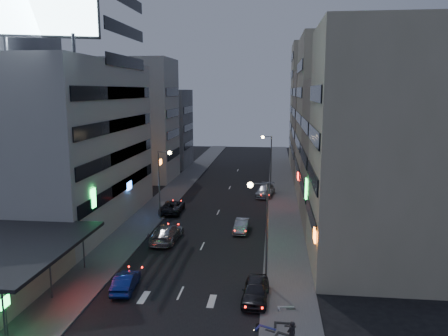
% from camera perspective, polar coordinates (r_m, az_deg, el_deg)
% --- Properties ---
extents(ground, '(180.00, 180.00, 0.00)m').
position_cam_1_polar(ground, '(30.44, -7.41, -19.19)').
color(ground, black).
rests_on(ground, ground).
extents(sidewalk_left, '(4.00, 120.00, 0.12)m').
position_cam_1_polar(sidewalk_left, '(59.49, -7.95, -4.40)').
color(sidewalk_left, '#4C4C4F').
rests_on(sidewalk_left, ground).
extents(sidewalk_right, '(4.00, 120.00, 0.12)m').
position_cam_1_polar(sidewalk_right, '(57.66, 7.69, -4.86)').
color(sidewalk_right, '#4C4C4F').
rests_on(sidewalk_right, ground).
extents(white_building, '(14.00, 24.00, 18.00)m').
position_cam_1_polar(white_building, '(51.83, -20.70, 2.96)').
color(white_building, '#ADADA9').
rests_on(white_building, ground).
extents(shophouse_near, '(10.00, 11.00, 20.00)m').
position_cam_1_polar(shophouse_near, '(37.47, 19.34, 2.09)').
color(shophouse_near, '#BBAE92').
rests_on(shophouse_near, ground).
extents(shophouse_mid, '(11.00, 12.00, 16.00)m').
position_cam_1_polar(shophouse_mid, '(49.00, 16.87, 1.62)').
color(shophouse_mid, gray).
rests_on(shophouse_mid, ground).
extents(shophouse_far, '(10.00, 14.00, 22.00)m').
position_cam_1_polar(shophouse_far, '(61.40, 14.43, 6.18)').
color(shophouse_far, '#BBAE92').
rests_on(shophouse_far, ground).
extents(far_left_a, '(11.00, 10.00, 20.00)m').
position_cam_1_polar(far_left_a, '(74.28, -10.88, 6.17)').
color(far_left_a, '#ADADA9').
rests_on(far_left_a, ground).
extents(far_left_b, '(12.00, 10.00, 15.00)m').
position_cam_1_polar(far_left_b, '(87.05, -8.58, 5.13)').
color(far_left_b, gray).
rests_on(far_left_b, ground).
extents(far_right_a, '(11.00, 12.00, 18.00)m').
position_cam_1_polar(far_right_a, '(76.45, 13.24, 5.43)').
color(far_right_a, gray).
rests_on(far_right_a, ground).
extents(far_right_b, '(12.00, 12.00, 24.00)m').
position_cam_1_polar(far_right_b, '(90.25, 12.63, 8.04)').
color(far_right_b, '#BBAE92').
rests_on(far_right_b, ground).
extents(billboard, '(9.52, 3.75, 6.20)m').
position_cam_1_polar(billboard, '(41.33, -23.28, 18.80)').
color(billboard, '#595B60').
rests_on(billboard, white_building).
extents(street_lamp_right_near, '(1.60, 0.44, 8.02)m').
position_cam_1_polar(street_lamp_right_near, '(33.11, 4.97, -6.59)').
color(street_lamp_right_near, '#595B60').
rests_on(street_lamp_right_near, sidewalk_right).
extents(street_lamp_left, '(1.60, 0.44, 8.02)m').
position_cam_1_polar(street_lamp_left, '(50.26, -8.06, -0.89)').
color(street_lamp_left, '#595B60').
rests_on(street_lamp_left, sidewalk_left).
extents(street_lamp_right_far, '(1.60, 0.44, 8.02)m').
position_cam_1_polar(street_lamp_right_far, '(66.40, 5.84, 1.82)').
color(street_lamp_right_far, '#595B60').
rests_on(street_lamp_right_far, sidewalk_right).
extents(parked_car_right_near, '(2.00, 4.57, 1.53)m').
position_cam_1_polar(parked_car_right_near, '(32.46, 4.15, -15.64)').
color(parked_car_right_near, '#242429').
rests_on(parked_car_right_near, ground).
extents(parked_car_right_mid, '(1.64, 4.09, 1.32)m').
position_cam_1_polar(parked_car_right_mid, '(46.85, 2.33, -7.55)').
color(parked_car_right_mid, '#AAACB2').
rests_on(parked_car_right_mid, ground).
extents(parked_car_left, '(2.62, 5.44, 1.49)m').
position_cam_1_polar(parked_car_left, '(54.33, -6.75, -5.03)').
color(parked_car_left, '#2A292E').
rests_on(parked_car_left, ground).
extents(parked_car_right_far, '(2.93, 5.70, 1.58)m').
position_cam_1_polar(parked_car_right_far, '(62.45, 5.42, -2.97)').
color(parked_car_right_far, '#9DA0A5').
rests_on(parked_car_right_far, ground).
extents(road_car_blue, '(1.74, 4.16, 1.34)m').
position_cam_1_polar(road_car_blue, '(34.72, -12.71, -14.27)').
color(road_car_blue, navy).
rests_on(road_car_blue, ground).
extents(road_car_silver, '(2.60, 5.90, 1.68)m').
position_cam_1_polar(road_car_silver, '(44.35, -7.52, -8.41)').
color(road_car_silver, '#A2A5AB').
rests_on(road_car_silver, ground).
extents(person, '(0.71, 0.65, 1.63)m').
position_cam_1_polar(person, '(27.27, 8.79, -20.71)').
color(person, black).
rests_on(person, sidewalk_right).
extents(scooter_black_a, '(1.34, 2.03, 1.18)m').
position_cam_1_polar(scooter_black_a, '(28.38, 9.70, -19.93)').
color(scooter_black_a, black).
rests_on(scooter_black_a, sidewalk_right).
extents(scooter_silver_a, '(1.02, 1.77, 1.03)m').
position_cam_1_polar(scooter_silver_a, '(27.82, 7.85, -20.73)').
color(scooter_silver_a, '#979A9E').
rests_on(scooter_silver_a, sidewalk_right).
extents(scooter_blue, '(1.27, 1.90, 1.10)m').
position_cam_1_polar(scooter_blue, '(29.00, 6.98, -19.24)').
color(scooter_blue, navy).
rests_on(scooter_blue, sidewalk_right).
extents(scooter_black_b, '(0.69, 2.02, 1.23)m').
position_cam_1_polar(scooter_black_b, '(29.78, 9.34, -18.34)').
color(scooter_black_b, black).
rests_on(scooter_black_b, sidewalk_right).
extents(scooter_silver_b, '(0.73, 1.77, 1.06)m').
position_cam_1_polar(scooter_silver_b, '(31.81, 9.20, -16.56)').
color(scooter_silver_b, '#ADAEB5').
rests_on(scooter_silver_b, sidewalk_right).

